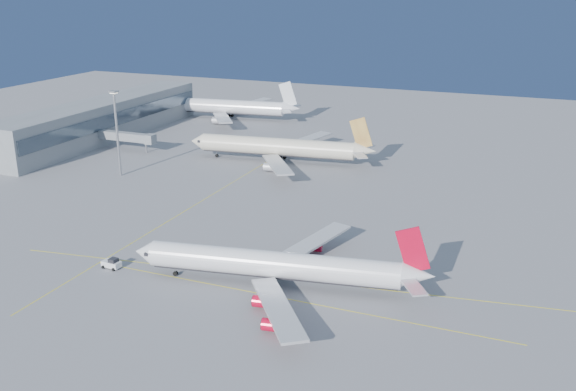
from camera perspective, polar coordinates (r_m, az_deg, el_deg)
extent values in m
plane|color=slate|center=(141.37, 0.11, -6.37)|extent=(500.00, 500.00, 0.00)
cube|color=gray|center=(266.38, -16.18, 6.51)|extent=(18.00, 110.00, 15.00)
cube|color=#3F4C59|center=(260.54, -14.60, 6.72)|extent=(0.40, 107.80, 5.00)
cube|color=gray|center=(244.81, -14.29, 5.10)|extent=(22.00, 3.00, 3.00)
cylinder|color=gray|center=(240.25, -12.50, 4.35)|extent=(0.70, 0.70, 5.20)
cube|color=gray|center=(238.53, -12.15, 4.92)|extent=(3.20, 3.60, 3.40)
cube|color=yellow|center=(128.04, -0.20, -9.15)|extent=(90.00, 0.18, 0.02)
cube|color=yellow|center=(136.36, -0.85, -7.34)|extent=(118.86, 16.88, 0.02)
cube|color=yellow|center=(183.01, -7.95, -0.65)|extent=(0.18, 140.00, 0.02)
cylinder|color=white|center=(131.17, -1.40, -6.11)|extent=(52.06, 14.07, 5.38)
cone|color=white|center=(140.08, -12.62, -4.93)|extent=(5.02, 6.00, 5.38)
cone|color=white|center=(127.65, 11.52, -6.96)|extent=(7.26, 6.13, 5.11)
cube|color=black|center=(139.16, -11.97, -4.79)|extent=(2.32, 5.28, 0.65)
cube|color=#B7B7BC|center=(117.73, -0.93, -9.95)|extent=(19.57, 24.61, 0.51)
cube|color=#B7B7BC|center=(144.31, 1.87, -4.39)|extent=(12.11, 27.14, 0.51)
cube|color=red|center=(125.55, 11.04, -4.77)|extent=(7.10, 1.62, 9.81)
cylinder|color=gray|center=(138.80, -10.00, -6.44)|extent=(0.22, 0.22, 2.13)
cylinder|color=black|center=(139.25, -9.97, -6.84)|extent=(1.11, 0.81, 1.02)
cylinder|color=gray|center=(129.04, -1.39, -8.14)|extent=(0.30, 0.30, 2.13)
cylinder|color=black|center=(129.52, -1.39, -8.57)|extent=(1.15, 0.99, 1.02)
cylinder|color=gray|center=(135.69, -0.61, -6.74)|extent=(0.30, 0.30, 2.13)
cylinder|color=black|center=(136.14, -0.61, -7.15)|extent=(1.15, 0.99, 1.02)
cylinder|color=red|center=(123.51, -2.11, -9.43)|extent=(4.78, 3.04, 2.32)
cylinder|color=red|center=(115.81, -1.22, -11.46)|extent=(4.78, 3.04, 2.32)
cylinder|color=red|center=(141.35, -0.01, -5.66)|extent=(4.78, 3.04, 2.32)
cylinder|color=red|center=(147.88, 2.17, -4.54)|extent=(4.78, 3.04, 2.32)
cylinder|color=beige|center=(221.91, -1.03, 4.37)|extent=(54.49, 12.67, 5.94)
cone|color=beige|center=(231.60, -8.05, 4.79)|extent=(5.39, 6.48, 5.94)
cone|color=beige|center=(215.46, 6.87, 3.98)|extent=(7.94, 6.51, 5.64)
cube|color=black|center=(230.70, -7.60, 4.92)|extent=(2.36, 5.81, 0.73)
cube|color=#B7B7BC|center=(205.78, -0.95, 2.77)|extent=(20.46, 27.35, 0.57)
cube|color=#B7B7BC|center=(236.37, 1.26, 4.84)|extent=(14.48, 29.34, 0.57)
cube|color=gold|center=(214.31, 6.51, 5.52)|extent=(8.01, 1.47, 11.02)
cylinder|color=gray|center=(229.80, -6.36, 3.83)|extent=(0.25, 0.25, 2.40)
cylinder|color=black|center=(230.10, -6.35, 3.54)|extent=(1.23, 0.87, 1.15)
cylinder|color=gray|center=(218.62, -1.07, 3.18)|extent=(0.33, 0.33, 2.40)
cylinder|color=black|center=(218.93, -1.06, 2.88)|extent=(1.25, 1.07, 1.15)
cylinder|color=gray|center=(226.45, -0.47, 3.73)|extent=(0.33, 0.33, 2.40)
cylinder|color=black|center=(226.76, -0.47, 3.43)|extent=(1.25, 1.07, 1.15)
cylinder|color=#B7B7BC|center=(209.82, -1.51, 2.53)|extent=(5.29, 3.21, 2.60)
cylinder|color=#B7B7BC|center=(234.82, 0.37, 4.26)|extent=(5.29, 3.21, 2.60)
cylinder|color=white|center=(295.45, -5.64, 7.89)|extent=(55.42, 13.20, 6.17)
cone|color=white|center=(307.13, -10.94, 8.05)|extent=(5.71, 6.76, 6.17)
cone|color=white|center=(285.95, 0.31, 7.76)|extent=(8.40, 6.80, 5.86)
cube|color=black|center=(306.12, -10.59, 8.16)|extent=(2.50, 6.04, 0.77)
cube|color=#B7B7BC|center=(278.66, -5.86, 6.89)|extent=(21.11, 27.96, 0.61)
cube|color=#B7B7BC|center=(309.57, -3.66, 8.11)|extent=(14.87, 30.00, 0.61)
cube|color=silver|center=(285.29, -0.01, 8.98)|extent=(8.47, 1.58, 11.66)
cylinder|color=gray|center=(304.70, -9.64, 7.33)|extent=(0.26, 0.26, 2.53)
cylinder|color=black|center=(304.95, -9.62, 7.09)|extent=(1.30, 0.92, 1.21)
cylinder|color=gray|center=(291.72, -5.72, 7.00)|extent=(0.35, 0.35, 2.53)
cylinder|color=black|center=(291.98, -5.71, 6.76)|extent=(1.33, 1.14, 1.21)
cylinder|color=gray|center=(299.82, -5.13, 7.33)|extent=(0.35, 0.35, 2.53)
cylinder|color=black|center=(300.07, -5.12, 7.09)|extent=(1.33, 1.14, 1.21)
cylinder|color=#B7B7BC|center=(282.89, -6.22, 6.62)|extent=(5.60, 3.41, 2.75)
cylinder|color=#B7B7BC|center=(308.18, -4.38, 7.65)|extent=(5.60, 3.41, 2.75)
cube|color=white|center=(145.72, -15.42, -5.89)|extent=(4.31, 2.40, 1.25)
cube|color=black|center=(144.95, -15.27, -5.60)|extent=(1.80, 1.89, 0.94)
cylinder|color=black|center=(146.16, -16.11, -6.12)|extent=(0.75, 0.42, 0.73)
cylinder|color=black|center=(147.59, -15.54, -5.82)|extent=(0.75, 0.42, 0.73)
cylinder|color=black|center=(144.31, -15.25, -6.37)|extent=(0.75, 0.42, 0.73)
cylinder|color=black|center=(145.77, -14.69, -6.06)|extent=(0.75, 0.42, 0.73)
cylinder|color=gray|center=(210.65, -14.94, 5.24)|extent=(0.75, 0.75, 26.89)
cube|color=gray|center=(208.10, -15.25, 8.90)|extent=(2.37, 2.37, 0.54)
cube|color=white|center=(208.17, -15.24, 8.79)|extent=(1.72, 1.72, 0.27)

